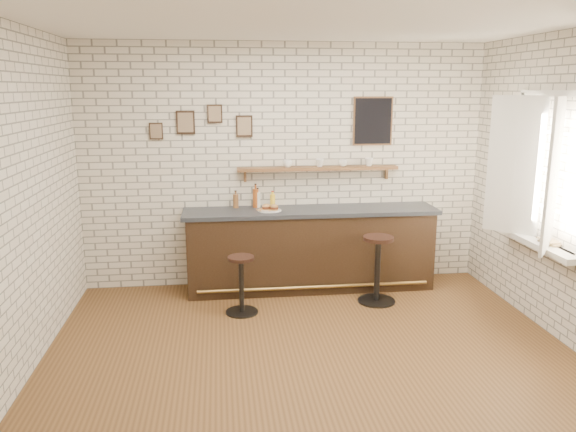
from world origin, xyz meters
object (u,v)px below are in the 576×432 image
(condiment_bottle_yellow, at_px, (273,200))
(book_upper, at_px, (543,241))
(bitters_bottle_white, at_px, (258,199))
(sandwich_plate, at_px, (270,210))
(bar_stool_right, at_px, (377,267))
(book_lower, at_px, (545,244))
(bar_stool_left, at_px, (241,283))
(bar_counter, at_px, (310,249))
(shelf_cup_c, at_px, (343,163))
(bitters_bottle_brown, at_px, (236,201))
(bitters_bottle_amber, at_px, (256,198))
(shelf_cup_b, at_px, (320,163))
(shelf_cup_d, at_px, (369,162))
(shelf_cup_a, at_px, (288,164))
(ciabatta_sandwich, at_px, (270,207))

(condiment_bottle_yellow, distance_m, book_upper, 3.09)
(bitters_bottle_white, bearing_deg, sandwich_plate, -61.16)
(bar_stool_right, bearing_deg, book_lower, -35.78)
(sandwich_plate, xyz_separation_m, bar_stool_right, (1.21, -0.53, -0.59))
(bitters_bottle_white, height_order, bar_stool_left, bitters_bottle_white)
(bar_counter, height_order, shelf_cup_c, shelf_cup_c)
(bitters_bottle_brown, xyz_separation_m, condiment_bottle_yellow, (0.46, 0.00, -0.00))
(condiment_bottle_yellow, distance_m, bar_stool_left, 1.24)
(bitters_bottle_brown, height_order, condiment_bottle_yellow, bitters_bottle_brown)
(book_upper, bearing_deg, bar_stool_left, 161.20)
(bar_stool_right, bearing_deg, bitters_bottle_amber, 150.81)
(condiment_bottle_yellow, relative_size, bar_stool_right, 0.25)
(book_upper, bearing_deg, bar_stool_right, 142.03)
(bar_counter, bearing_deg, bitters_bottle_white, 163.55)
(shelf_cup_b, bearing_deg, bar_stool_right, -100.16)
(shelf_cup_b, bearing_deg, sandwich_plate, 154.19)
(bitters_bottle_brown, xyz_separation_m, shelf_cup_d, (1.67, 0.01, 0.45))
(shelf_cup_a, height_order, book_lower, shelf_cup_a)
(bar_stool_left, bearing_deg, shelf_cup_a, 55.35)
(bar_counter, bearing_deg, shelf_cup_a, 142.26)
(condiment_bottle_yellow, height_order, shelf_cup_d, shelf_cup_d)
(book_lower, bearing_deg, ciabatta_sandwich, 142.81)
(bitters_bottle_white, height_order, shelf_cup_c, shelf_cup_c)
(bar_counter, xyz_separation_m, book_upper, (2.10, -1.55, 0.45))
(shelf_cup_d, bearing_deg, bitters_bottle_white, 159.91)
(ciabatta_sandwich, bearing_deg, condiment_bottle_yellow, 77.28)
(bitters_bottle_brown, height_order, bar_stool_right, bitters_bottle_brown)
(bitters_bottle_brown, relative_size, bar_stool_right, 0.27)
(bar_stool_right, distance_m, shelf_cup_d, 1.37)
(bitters_bottle_white, xyz_separation_m, shelf_cup_c, (1.07, 0.01, 0.43))
(book_lower, distance_m, book_upper, 0.04)
(bar_counter, relative_size, shelf_cup_a, 26.93)
(shelf_cup_b, distance_m, book_upper, 2.69)
(bitters_bottle_amber, distance_m, condiment_bottle_yellow, 0.21)
(bitters_bottle_amber, xyz_separation_m, condiment_bottle_yellow, (0.21, 0.00, -0.04))
(bitters_bottle_white, distance_m, book_upper, 3.24)
(bitters_bottle_white, relative_size, bitters_bottle_amber, 0.82)
(shelf_cup_d, bearing_deg, condiment_bottle_yellow, 159.99)
(sandwich_plate, distance_m, shelf_cup_a, 0.63)
(bar_counter, relative_size, shelf_cup_d, 29.06)
(condiment_bottle_yellow, xyz_separation_m, shelf_cup_d, (1.21, 0.01, 0.45))
(bar_stool_left, bearing_deg, bar_counter, 38.57)
(bitters_bottle_amber, relative_size, shelf_cup_a, 2.57)
(condiment_bottle_yellow, bearing_deg, bar_stool_right, -33.46)
(sandwich_plate, relative_size, book_upper, 1.16)
(book_lower, xyz_separation_m, book_upper, (0.00, 0.03, 0.02))
(bar_stool_left, distance_m, shelf_cup_b, 1.82)
(shelf_cup_a, relative_size, book_upper, 0.48)
(bitters_bottle_brown, xyz_separation_m, book_lower, (3.00, -1.77, -0.16))
(bitters_bottle_amber, height_order, book_upper, bitters_bottle_amber)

